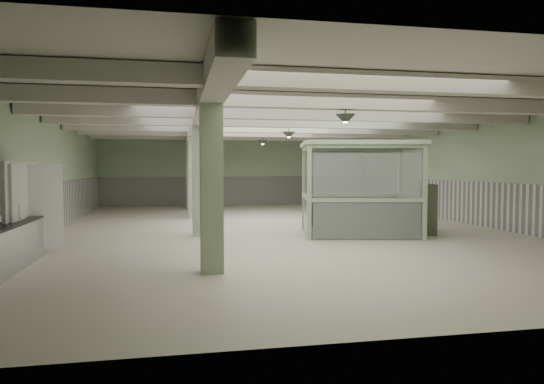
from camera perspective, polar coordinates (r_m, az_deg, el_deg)
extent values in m
plane|color=silver|center=(15.62, 0.59, -4.40)|extent=(20.00, 20.00, 0.00)
cube|color=beige|center=(15.57, 0.60, 8.85)|extent=(14.00, 20.00, 0.02)
cube|color=#AAC29B|center=(25.37, -3.98, 2.51)|extent=(14.00, 0.02, 3.60)
cube|color=#AAC29B|center=(6.05, 20.09, 0.81)|extent=(14.00, 0.02, 3.60)
cube|color=#AAC29B|center=(15.66, -25.38, 1.93)|extent=(0.02, 20.00, 3.60)
cube|color=#AAC29B|center=(18.24, 22.68, 2.10)|extent=(0.02, 20.00, 3.60)
cube|color=white|center=(15.70, -25.21, -1.90)|extent=(0.05, 19.90, 1.50)
cube|color=white|center=(18.27, 22.55, -1.19)|extent=(0.05, 19.90, 1.50)
cube|color=white|center=(25.37, -3.96, 0.14)|extent=(13.90, 0.05, 1.50)
cube|color=beige|center=(15.25, -8.74, 8.11)|extent=(0.45, 19.90, 0.40)
cube|color=beige|center=(8.41, 11.24, 12.58)|extent=(13.90, 0.35, 0.32)
cube|color=beige|center=(10.74, 6.08, 10.52)|extent=(13.90, 0.35, 0.32)
cube|color=beige|center=(13.13, 2.83, 9.15)|extent=(13.90, 0.35, 0.32)
cube|color=beige|center=(15.56, 0.60, 8.19)|extent=(13.90, 0.35, 0.32)
cube|color=beige|center=(18.00, -1.02, 7.48)|extent=(13.90, 0.35, 0.32)
cube|color=beige|center=(20.46, -2.25, 6.94)|extent=(13.90, 0.35, 0.32)
cube|color=beige|center=(22.93, -3.22, 6.51)|extent=(13.90, 0.35, 0.32)
cube|color=#A3B894|center=(9.20, -7.14, 1.65)|extent=(0.42, 0.42, 3.60)
cube|color=#A3B894|center=(14.19, -8.52, 2.11)|extent=(0.42, 0.42, 3.60)
cube|color=#A3B894|center=(19.18, -9.19, 2.33)|extent=(0.42, 0.42, 3.60)
cube|color=#A3B894|center=(23.18, -9.51, 2.43)|extent=(0.42, 0.42, 3.60)
cone|color=#2F3C2D|center=(10.85, 8.63, 8.45)|extent=(0.44, 0.44, 0.22)
cone|color=#2F3C2D|center=(16.12, 1.99, 6.69)|extent=(0.44, 0.44, 0.22)
cone|color=#2F3C2D|center=(21.02, -1.11, 5.83)|extent=(0.44, 0.44, 0.22)
cube|color=white|center=(11.76, -28.46, -2.21)|extent=(0.56, 2.22, 2.04)
cube|color=white|center=(11.18, -27.74, -2.45)|extent=(0.06, 0.83, 1.94)
cube|color=white|center=(12.22, -25.70, -1.97)|extent=(0.64, 0.62, 1.94)
cube|color=silver|center=(11.17, -27.54, -2.45)|extent=(0.02, 0.05, 0.30)
cube|color=silver|center=(12.15, -26.18, -2.00)|extent=(0.02, 0.05, 0.30)
cube|color=#AAC39C|center=(13.24, 4.40, -0.05)|extent=(0.14, 0.14, 2.62)
cube|color=#AAC39C|center=(15.85, 3.78, 0.45)|extent=(0.14, 0.14, 2.62)
cube|color=#AAC39C|center=(13.81, 17.53, -0.06)|extent=(0.14, 0.14, 2.62)
cube|color=#AAC39C|center=(16.33, 14.86, 0.43)|extent=(0.14, 0.14, 2.62)
cube|color=#AAC39C|center=(14.72, 10.23, 5.55)|extent=(3.90, 3.50, 0.12)
cube|color=silver|center=(13.50, 11.07, -3.28)|extent=(2.89, 0.66, 1.05)
cube|color=silver|center=(13.42, 11.12, 1.95)|extent=(2.89, 0.66, 1.22)
cube|color=silver|center=(16.07, 9.38, -2.26)|extent=(2.89, 0.66, 1.05)
cube|color=silver|center=(16.00, 9.42, 2.13)|extent=(2.89, 0.66, 1.22)
cube|color=silver|center=(14.60, 4.05, -2.75)|extent=(0.55, 2.38, 1.05)
cube|color=silver|center=(14.53, 4.07, 2.08)|extent=(0.55, 2.38, 1.22)
cube|color=silver|center=(15.12, 16.04, -2.67)|extent=(0.55, 2.38, 1.05)
cube|color=silver|center=(15.05, 16.11, 2.00)|extent=(0.55, 2.38, 1.22)
cube|color=#515547|center=(15.12, 17.82, -1.96)|extent=(0.70, 0.81, 1.49)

